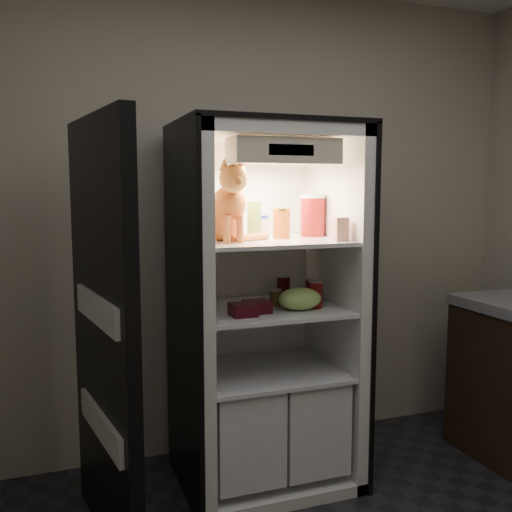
{
  "coord_description": "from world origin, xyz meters",
  "views": [
    {
      "loc": [
        -1.04,
        -1.37,
        1.55
      ],
      "look_at": [
        -0.06,
        1.32,
        1.21
      ],
      "focal_mm": 40.0,
      "sensor_mm": 36.0,
      "label": 1
    }
  ],
  "objects_px": {
    "pepper_jar": "(313,216)",
    "tabby_cat": "(226,211)",
    "soda_can_a": "(283,288)",
    "grape_bag": "(300,299)",
    "salsa_jar": "(282,223)",
    "berry_box_left": "(243,310)",
    "soda_can_c": "(315,295)",
    "mayo_tub": "(261,226)",
    "refrigerator": "(263,332)",
    "parmesan_shaker": "(254,220)",
    "cream_carton": "(340,229)",
    "condiment_jar": "(276,297)",
    "soda_can_b": "(312,292)",
    "berry_box_right": "(257,307)"
  },
  "relations": [
    {
      "from": "salsa_jar",
      "to": "pepper_jar",
      "type": "xyz_separation_m",
      "value": [
        0.21,
        0.08,
        0.03
      ]
    },
    {
      "from": "mayo_tub",
      "to": "soda_can_c",
      "type": "height_order",
      "value": "mayo_tub"
    },
    {
      "from": "refrigerator",
      "to": "tabby_cat",
      "type": "distance_m",
      "value": 0.69
    },
    {
      "from": "salsa_jar",
      "to": "soda_can_b",
      "type": "xyz_separation_m",
      "value": [
        0.16,
        -0.04,
        -0.36
      ]
    },
    {
      "from": "refrigerator",
      "to": "pepper_jar",
      "type": "distance_m",
      "value": 0.68
    },
    {
      "from": "cream_carton",
      "to": "tabby_cat",
      "type": "bearing_deg",
      "value": 161.11
    },
    {
      "from": "soda_can_a",
      "to": "grape_bag",
      "type": "relative_size",
      "value": 0.59
    },
    {
      "from": "cream_carton",
      "to": "salsa_jar",
      "type": "bearing_deg",
      "value": 134.88
    },
    {
      "from": "parmesan_shaker",
      "to": "soda_can_b",
      "type": "bearing_deg",
      "value": -19.53
    },
    {
      "from": "salsa_jar",
      "to": "berry_box_left",
      "type": "height_order",
      "value": "salsa_jar"
    },
    {
      "from": "refrigerator",
      "to": "soda_can_b",
      "type": "distance_m",
      "value": 0.34
    },
    {
      "from": "cream_carton",
      "to": "berry_box_right",
      "type": "bearing_deg",
      "value": 165.99
    },
    {
      "from": "parmesan_shaker",
      "to": "soda_can_c",
      "type": "height_order",
      "value": "parmesan_shaker"
    },
    {
      "from": "mayo_tub",
      "to": "berry_box_right",
      "type": "bearing_deg",
      "value": -113.91
    },
    {
      "from": "salsa_jar",
      "to": "soda_can_c",
      "type": "distance_m",
      "value": 0.4
    },
    {
      "from": "grape_bag",
      "to": "salsa_jar",
      "type": "bearing_deg",
      "value": 109.11
    },
    {
      "from": "refrigerator",
      "to": "berry_box_right",
      "type": "height_order",
      "value": "refrigerator"
    },
    {
      "from": "cream_carton",
      "to": "condiment_jar",
      "type": "height_order",
      "value": "cream_carton"
    },
    {
      "from": "pepper_jar",
      "to": "soda_can_c",
      "type": "relative_size",
      "value": 1.62
    },
    {
      "from": "parmesan_shaker",
      "to": "mayo_tub",
      "type": "xyz_separation_m",
      "value": [
        0.06,
        0.07,
        -0.04
      ]
    },
    {
      "from": "condiment_jar",
      "to": "berry_box_right",
      "type": "xyz_separation_m",
      "value": [
        -0.15,
        -0.14,
        -0.01
      ]
    },
    {
      "from": "parmesan_shaker",
      "to": "condiment_jar",
      "type": "relative_size",
      "value": 2.26
    },
    {
      "from": "soda_can_a",
      "to": "condiment_jar",
      "type": "relative_size",
      "value": 1.58
    },
    {
      "from": "cream_carton",
      "to": "condiment_jar",
      "type": "distance_m",
      "value": 0.5
    },
    {
      "from": "soda_can_b",
      "to": "berry_box_right",
      "type": "height_order",
      "value": "soda_can_b"
    },
    {
      "from": "mayo_tub",
      "to": "pepper_jar",
      "type": "height_order",
      "value": "pepper_jar"
    },
    {
      "from": "soda_can_a",
      "to": "condiment_jar",
      "type": "xyz_separation_m",
      "value": [
        -0.09,
        -0.11,
        -0.02
      ]
    },
    {
      "from": "grape_bag",
      "to": "soda_can_b",
      "type": "bearing_deg",
      "value": 39.83
    },
    {
      "from": "mayo_tub",
      "to": "soda_can_b",
      "type": "relative_size",
      "value": 0.86
    },
    {
      "from": "cream_carton",
      "to": "berry_box_left",
      "type": "height_order",
      "value": "cream_carton"
    },
    {
      "from": "pepper_jar",
      "to": "berry_box_left",
      "type": "relative_size",
      "value": 1.87
    },
    {
      "from": "cream_carton",
      "to": "berry_box_left",
      "type": "bearing_deg",
      "value": 173.74
    },
    {
      "from": "mayo_tub",
      "to": "soda_can_a",
      "type": "bearing_deg",
      "value": -6.72
    },
    {
      "from": "berry_box_left",
      "to": "parmesan_shaker",
      "type": "bearing_deg",
      "value": 58.71
    },
    {
      "from": "parmesan_shaker",
      "to": "soda_can_a",
      "type": "relative_size",
      "value": 1.44
    },
    {
      "from": "mayo_tub",
      "to": "soda_can_a",
      "type": "relative_size",
      "value": 0.87
    },
    {
      "from": "soda_can_a",
      "to": "soda_can_b",
      "type": "bearing_deg",
      "value": -58.5
    },
    {
      "from": "pepper_jar",
      "to": "tabby_cat",
      "type": "bearing_deg",
      "value": -167.36
    },
    {
      "from": "refrigerator",
      "to": "cream_carton",
      "type": "relative_size",
      "value": 16.13
    },
    {
      "from": "mayo_tub",
      "to": "salsa_jar",
      "type": "xyz_separation_m",
      "value": [
        0.06,
        -0.14,
        0.02
      ]
    },
    {
      "from": "refrigerator",
      "to": "parmesan_shaker",
      "type": "relative_size",
      "value": 9.89
    },
    {
      "from": "berry_box_left",
      "to": "berry_box_right",
      "type": "bearing_deg",
      "value": 26.68
    },
    {
      "from": "cream_carton",
      "to": "berry_box_left",
      "type": "xyz_separation_m",
      "value": [
        -0.49,
        0.05,
        -0.38
      ]
    },
    {
      "from": "cream_carton",
      "to": "berry_box_right",
      "type": "height_order",
      "value": "cream_carton"
    },
    {
      "from": "pepper_jar",
      "to": "grape_bag",
      "type": "height_order",
      "value": "pepper_jar"
    },
    {
      "from": "mayo_tub",
      "to": "berry_box_left",
      "type": "relative_size",
      "value": 0.96
    },
    {
      "from": "tabby_cat",
      "to": "berry_box_right",
      "type": "bearing_deg",
      "value": -32.35
    },
    {
      "from": "mayo_tub",
      "to": "cream_carton",
      "type": "bearing_deg",
      "value": -51.77
    },
    {
      "from": "refrigerator",
      "to": "tabby_cat",
      "type": "xyz_separation_m",
      "value": [
        -0.22,
        -0.08,
        0.65
      ]
    },
    {
      "from": "soda_can_a",
      "to": "grape_bag",
      "type": "xyz_separation_m",
      "value": [
        -0.02,
        -0.26,
        -0.01
      ]
    }
  ]
}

